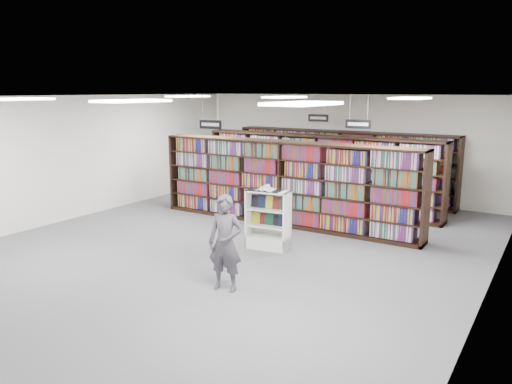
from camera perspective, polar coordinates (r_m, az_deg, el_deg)
The scene contains 20 objects.
floor at distance 11.04m, azimuth -1.90°, elevation -5.98°, with size 12.00×12.00×0.00m, color #525257.
ceiling at distance 10.53m, azimuth -2.01°, elevation 10.87°, with size 10.00×12.00×0.10m, color silver.
wall_back at distance 15.95m, azimuth 10.20°, elevation 5.17°, with size 10.00×0.10×3.20m, color white.
wall_left at distance 14.05m, azimuth -19.17°, elevation 3.87°, with size 0.10×12.00×3.20m, color white.
wall_right at distance 8.94m, azimuth 25.70°, elevation -0.73°, with size 0.10×12.00×3.20m, color white.
bookshelf_row_near at distance 12.44m, azimuth 3.21°, elevation 1.01°, with size 7.00×0.60×2.10m.
bookshelf_row_mid at distance 14.21m, azimuth 7.10°, elevation 2.26°, with size 7.00×0.60×2.10m.
bookshelf_row_far at distance 15.75m, azimuth 9.72°, elevation 3.09°, with size 7.00×0.60×2.10m.
aisle_sign_left at distance 12.24m, azimuth -5.24°, elevation 7.79°, with size 0.65×0.02×0.80m.
aisle_sign_right at distance 12.55m, azimuth 11.59°, elevation 7.70°, with size 0.65×0.02×0.80m.
aisle_sign_center at distance 15.16m, azimuth 7.13°, elevation 8.47°, with size 0.65×0.02×0.80m.
troffer_front_left at distance 10.57m, azimuth -25.56°, elevation 9.55°, with size 0.60×1.20×0.04m, color white.
troffer_front_center at distance 8.21m, azimuth -13.97°, elevation 10.06°, with size 0.60×1.20×0.04m, color white.
troffer_front_right at distance 6.41m, azimuth 5.39°, elevation 10.02°, with size 0.60×1.20×0.04m, color white.
troffer_back_left at distance 13.93m, azimuth -7.77°, elevation 10.78°, with size 0.60×1.20×0.04m, color white.
troffer_back_center at distance 12.24m, azimuth 3.32°, elevation 10.77°, with size 0.60×1.20×0.04m, color white.
troffer_back_right at distance 11.11m, azimuth 17.24°, elevation 10.20°, with size 0.60×1.20×0.04m, color white.
endcap_display at distance 10.67m, azimuth 1.47°, elevation -4.11°, with size 0.95×0.57×1.26m.
open_book at distance 10.46m, azimuth 1.08°, elevation 0.33°, with size 0.71×0.47×0.13m.
shopper at distance 8.38m, azimuth -3.53°, elevation -5.85°, with size 0.60×0.39×1.64m, color #48434C.
Camera 1 is at (5.88, -8.73, 3.33)m, focal length 35.00 mm.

